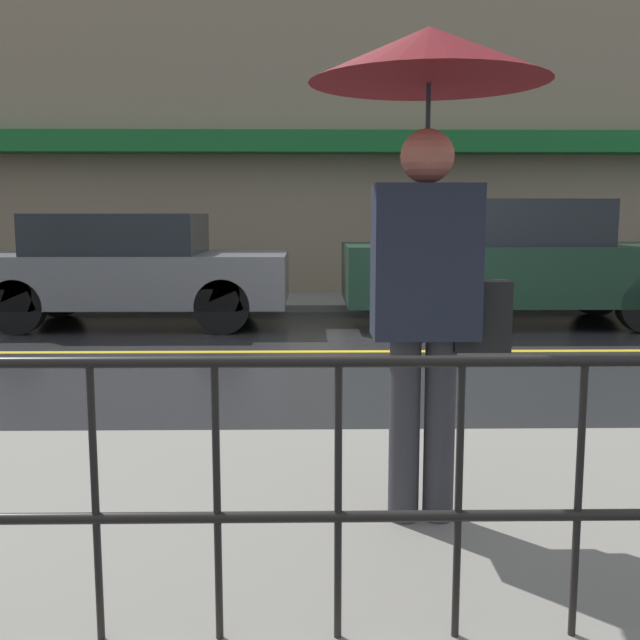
# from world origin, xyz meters

# --- Properties ---
(ground_plane) EXTENTS (80.00, 80.00, 0.00)m
(ground_plane) POSITION_xyz_m (0.00, 0.00, 0.00)
(ground_plane) COLOR #262628
(sidewalk_near) EXTENTS (28.00, 2.56, 0.10)m
(sidewalk_near) POSITION_xyz_m (0.00, -4.47, 0.05)
(sidewalk_near) COLOR gray
(sidewalk_near) RESTS_ON ground_plane
(sidewalk_far) EXTENTS (28.00, 1.94, 0.10)m
(sidewalk_far) POSITION_xyz_m (0.00, 4.16, 0.05)
(sidewalk_far) COLOR gray
(sidewalk_far) RESTS_ON ground_plane
(lane_marking) EXTENTS (25.20, 0.12, 0.01)m
(lane_marking) POSITION_xyz_m (0.00, 0.00, 0.00)
(lane_marking) COLOR gold
(lane_marking) RESTS_ON ground_plane
(building_storefront) EXTENTS (28.00, 0.85, 6.51)m
(building_storefront) POSITION_xyz_m (0.00, 5.26, 3.22)
(building_storefront) COLOR gray
(building_storefront) RESTS_ON ground_plane
(railing_foreground) EXTENTS (12.00, 0.04, 0.91)m
(railing_foreground) POSITION_xyz_m (-0.00, -5.50, 0.68)
(railing_foreground) COLOR black
(railing_foreground) RESTS_ON sidewalk_near
(pedestrian) EXTENTS (0.99, 0.99, 2.08)m
(pedestrian) POSITION_xyz_m (-0.53, -4.57, 1.71)
(pedestrian) COLOR #333338
(pedestrian) RESTS_ON sidewalk_near
(car_grey) EXTENTS (3.96, 1.79, 1.44)m
(car_grey) POSITION_xyz_m (-3.32, 2.00, 0.74)
(car_grey) COLOR slate
(car_grey) RESTS_ON ground_plane
(car_dark_green) EXTENTS (4.47, 1.80, 1.61)m
(car_dark_green) POSITION_xyz_m (1.64, 2.00, 0.82)
(car_dark_green) COLOR #193828
(car_dark_green) RESTS_ON ground_plane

